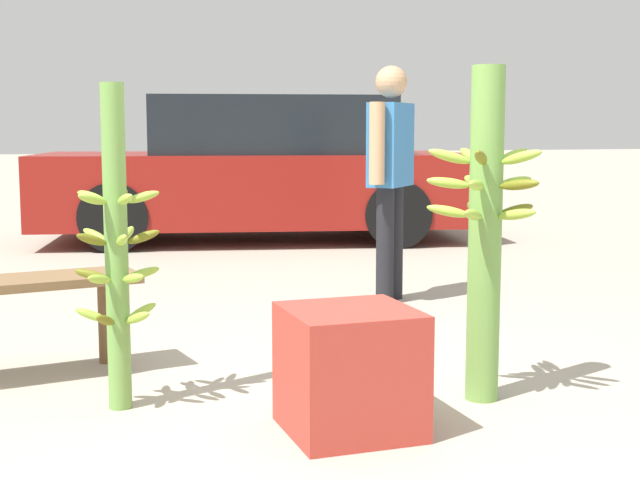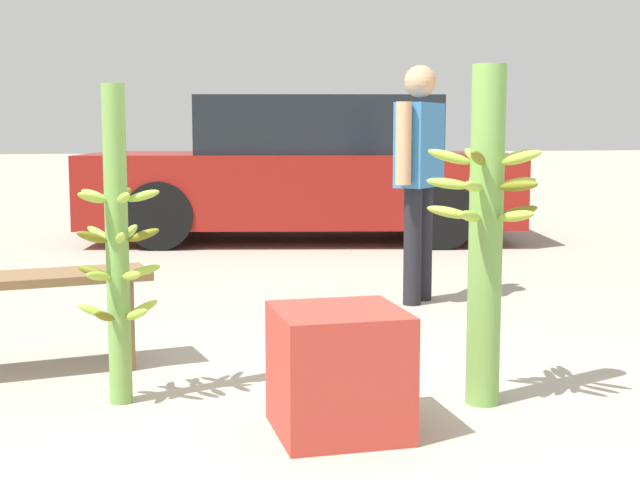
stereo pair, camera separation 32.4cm
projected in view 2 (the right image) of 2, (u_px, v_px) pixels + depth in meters
The scene contains 7 objects.
ground_plane at pixel (319, 421), 3.47m from camera, with size 80.00×80.00×0.00m, color #A89E8C.
banana_stalk_left at pixel (117, 248), 3.63m from camera, with size 0.36×0.36×1.31m.
banana_stalk_center at pixel (486, 230), 3.61m from camera, with size 0.48×0.48×1.39m.
vendor_person at pixel (419, 164), 5.74m from camera, with size 0.49×0.52×1.54m.
market_bench at pixel (5, 293), 4.06m from camera, with size 1.34×0.54×0.47m.
parked_car at pixel (306, 171), 9.18m from camera, with size 4.59×2.72×1.45m.
produce_crate at pixel (339, 371), 3.32m from camera, with size 0.47×0.47×0.47m.
Camera 2 is at (-0.80, -3.26, 1.13)m, focal length 50.00 mm.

